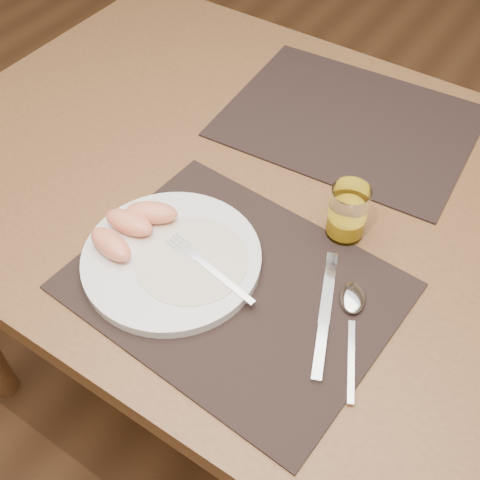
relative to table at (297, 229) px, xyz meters
name	(u,v)px	position (x,y,z in m)	size (l,w,h in m)	color
ground	(279,399)	(0.00, 0.00, -0.67)	(5.00, 5.00, 0.00)	brown
table	(297,229)	(0.00, 0.00, 0.00)	(1.40, 0.90, 0.75)	brown
placemat_near	(234,286)	(0.01, -0.22, 0.09)	(0.45, 0.35, 0.00)	black
placemat_far	(349,122)	(-0.02, 0.22, 0.09)	(0.45, 0.35, 0.00)	black
plate	(172,259)	(-0.09, -0.24, 0.10)	(0.27, 0.27, 0.02)	white
plate_dressing	(191,259)	(-0.06, -0.23, 0.10)	(0.17, 0.17, 0.00)	white
fork	(203,263)	(-0.04, -0.22, 0.11)	(0.17, 0.05, 0.00)	silver
knife	(324,323)	(0.15, -0.21, 0.09)	(0.10, 0.21, 0.01)	silver
spoon	(352,307)	(0.18, -0.16, 0.09)	(0.10, 0.18, 0.01)	silver
juice_glass	(347,214)	(0.10, -0.04, 0.13)	(0.06, 0.06, 0.09)	white
grapefruit_wedges	(131,226)	(-0.17, -0.23, 0.12)	(0.10, 0.15, 0.03)	#F68F64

